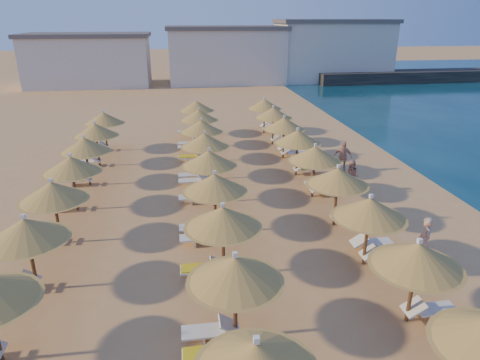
{
  "coord_description": "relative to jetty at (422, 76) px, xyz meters",
  "views": [
    {
      "loc": [
        -3.57,
        -14.57,
        8.52
      ],
      "look_at": [
        -0.94,
        4.0,
        1.3
      ],
      "focal_mm": 32.0,
      "sensor_mm": 36.0,
      "label": 1
    }
  ],
  "objects": [
    {
      "name": "ground",
      "position": [
        -29.81,
        -41.49,
        -0.75
      ],
      "size": [
        220.0,
        220.0,
        0.0
      ],
      "primitive_type": "plane",
      "color": "tan",
      "rests_on": "ground"
    },
    {
      "name": "jetty",
      "position": [
        0.0,
        0.0,
        0.0
      ],
      "size": [
        30.1,
        4.8,
        1.5
      ],
      "primitive_type": "cube",
      "rotation": [
        0.0,
        0.0,
        0.03
      ],
      "color": "black",
      "rests_on": "ground"
    },
    {
      "name": "hotel_blocks",
      "position": [
        -26.65,
        3.11,
        2.95
      ],
      "size": [
        48.23,
        9.0,
        8.1
      ],
      "color": "silver",
      "rests_on": "ground"
    },
    {
      "name": "parasol_row_east",
      "position": [
        -26.99,
        -40.09,
        1.45
      ],
      "size": [
        2.67,
        34.38,
        2.77
      ],
      "color": "brown",
      "rests_on": "ground"
    },
    {
      "name": "parasol_row_west",
      "position": [
        -32.15,
        -40.09,
        1.45
      ],
      "size": [
        2.67,
        34.38,
        2.77
      ],
      "color": "brown",
      "rests_on": "ground"
    },
    {
      "name": "parasol_row_inland",
      "position": [
        -38.37,
        -38.51,
        1.45
      ],
      "size": [
        2.67,
        24.87,
        2.77
      ],
      "color": "brown",
      "rests_on": "ground"
    },
    {
      "name": "loungers",
      "position": [
        -31.35,
        -39.86,
        -0.41
      ],
      "size": [
        14.4,
        33.2,
        0.66
      ],
      "color": "white",
      "rests_on": "ground"
    },
    {
      "name": "beachgoer_b",
      "position": [
        -24.88,
        -36.66,
        0.1
      ],
      "size": [
        1.01,
        1.05,
        1.71
      ],
      "primitive_type": "imported",
      "rotation": [
        0.0,
        0.0,
        -0.96
      ],
      "color": "tan",
      "rests_on": "ground"
    },
    {
      "name": "beachgoer_a",
      "position": [
        -24.92,
        -43.58,
        0.18
      ],
      "size": [
        0.58,
        0.76,
        1.87
      ],
      "primitive_type": "imported",
      "rotation": [
        0.0,
        0.0,
        -1.78
      ],
      "color": "tan",
      "rests_on": "ground"
    },
    {
      "name": "beachgoer_c",
      "position": [
        -24.18,
        -33.57,
        0.15
      ],
      "size": [
        1.14,
        0.73,
        1.81
      ],
      "primitive_type": "imported",
      "rotation": [
        0.0,
        0.0,
        -0.3
      ],
      "color": "tan",
      "rests_on": "ground"
    }
  ]
}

